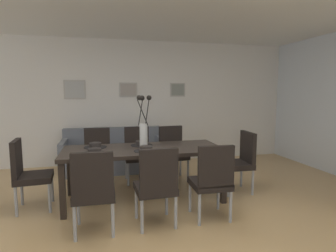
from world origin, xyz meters
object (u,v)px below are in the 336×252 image
object	(u,v)px
dining_chair_far_left	(157,183)
dining_chair_head_west	(27,171)
dining_chair_head_east	(241,159)
dining_chair_near_left	(94,188)
framed_picture_right	(178,90)
sofa	(114,155)
bowl_far_left	(146,148)
bowl_far_right	(142,143)
dining_chair_mid_left	(212,178)
bowl_near_right	(95,145)
centerpiece_vase	(144,128)
dining_table	(144,153)
bowl_near_left	(95,150)
framed_picture_center	(128,90)
framed_picture_left	(75,90)
dining_chair_near_right	(97,153)
dining_chair_mid_right	(172,150)
dining_chair_far_right	(138,151)

from	to	relation	value
dining_chair_far_left	dining_chair_head_west	size ratio (longest dim) A/B	1.00
dining_chair_head_east	dining_chair_near_left	bearing A→B (deg)	-158.78
framed_picture_right	sofa	bearing A→B (deg)	-161.32
bowl_far_left	bowl_far_right	distance (m)	0.41
dining_chair_mid_left	bowl_far_right	bearing A→B (deg)	123.54
dining_chair_near_left	bowl_near_right	distance (m)	1.10
centerpiece_vase	framed_picture_right	distance (m)	2.46
centerpiece_vase	framed_picture_right	world-z (taller)	framed_picture_right
dining_chair_head_west	centerpiece_vase	size ratio (longest dim) A/B	1.25
dining_table	dining_chair_head_east	xyz separation A→B (m)	(1.48, -0.03, -0.16)
bowl_far_right	dining_chair_head_west	bearing A→B (deg)	-172.02
dining_chair_head_west	bowl_near_left	distance (m)	0.91
bowl_near_left	sofa	size ratio (longest dim) A/B	0.09
dining_chair_far_left	framed_picture_center	world-z (taller)	framed_picture_center
framed_picture_left	dining_chair_mid_left	bearing A→B (deg)	-59.32
dining_chair_near_right	dining_chair_head_west	distance (m)	1.23
dining_chair_near_left	dining_chair_mid_right	world-z (taller)	same
dining_chair_far_right	bowl_near_right	xyz separation A→B (m)	(-0.68, -0.68, 0.27)
dining_chair_mid_right	dining_chair_far_right	bearing A→B (deg)	175.75
dining_chair_near_right	framed_picture_left	bearing A→B (deg)	108.69
bowl_far_right	framed_picture_right	world-z (taller)	framed_picture_right
dining_table	dining_chair_head_east	world-z (taller)	dining_chair_head_east
dining_chair_far_left	bowl_near_left	distance (m)	0.97
dining_table	dining_chair_mid_right	size ratio (longest dim) A/B	2.39
dining_chair_far_right	framed_picture_left	world-z (taller)	framed_picture_left
dining_chair_far_left	bowl_far_right	world-z (taller)	dining_chair_far_left
dining_chair_head_west	dining_chair_mid_right	bearing A→B (deg)	21.57
dining_table	bowl_near_left	size ratio (longest dim) A/B	12.94
dining_chair_near_left	centerpiece_vase	distance (m)	1.20
dining_table	dining_chair_far_right	world-z (taller)	dining_chair_far_right
bowl_near_right	dining_chair_far_left	bearing A→B (deg)	-57.20
dining_chair_near_left	framed_picture_left	world-z (taller)	framed_picture_left
dining_chair_mid_right	centerpiece_vase	bearing A→B (deg)	-126.98
dining_chair_head_west	framed_picture_right	size ratio (longest dim) A/B	2.76
dining_chair_far_left	centerpiece_vase	size ratio (longest dim) A/B	1.25
dining_table	centerpiece_vase	world-z (taller)	centerpiece_vase
bowl_far_right	framed_picture_center	bearing A→B (deg)	90.00
dining_table	dining_chair_far_left	distance (m)	0.86
bowl_near_left	bowl_far_right	xyz separation A→B (m)	(0.66, 0.41, 0.00)
bowl_far_left	centerpiece_vase	bearing A→B (deg)	89.74
dining_chair_mid_left	sofa	world-z (taller)	dining_chair_mid_left
dining_chair_head_west	dining_chair_far_left	bearing A→B (deg)	-28.84
framed_picture_left	framed_picture_right	world-z (taller)	framed_picture_left
dining_table	framed_picture_left	xyz separation A→B (m)	(-1.08, 2.14, 0.90)
dining_table	bowl_near_right	size ratio (longest dim) A/B	12.94
centerpiece_vase	bowl_far_left	world-z (taller)	centerpiece_vase
dining_chair_head_west	sofa	xyz separation A→B (m)	(1.16, 1.67, -0.23)
dining_chair_mid_right	sofa	size ratio (longest dim) A/B	0.47
centerpiece_vase	framed_picture_right	size ratio (longest dim) A/B	2.20
dining_chair_far_left	dining_chair_mid_right	size ratio (longest dim) A/B	1.00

